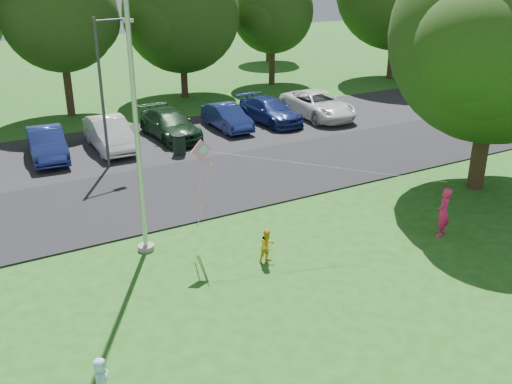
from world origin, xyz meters
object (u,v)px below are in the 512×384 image
trash_can (179,145)px  child_yellow (267,246)px  flagpole (135,118)px  big_tree (497,42)px  street_lamp (106,80)px  child_blue (101,380)px  woman (443,212)px  kite (208,165)px

trash_can → child_yellow: child_yellow is taller
flagpole → trash_can: (4.47, 8.00, -3.67)m
trash_can → big_tree: (8.42, -9.49, 5.10)m
trash_can → child_yellow: bearing=-98.8°
street_lamp → child_yellow: bearing=-94.6°
big_tree → child_yellow: 11.30m
street_lamp → child_blue: size_ratio=6.15×
big_tree → woman: big_tree is taller
big_tree → kite: bearing=177.6°
big_tree → child_yellow: big_tree is taller
trash_can → child_blue: (-7.44, -13.78, 0.01)m
street_lamp → child_yellow: street_lamp is taller
big_tree → kite: (-11.19, 0.47, -2.80)m
trash_can → kite: size_ratio=0.13×
woman → street_lamp: bearing=-87.1°
flagpole → trash_can: flagpole is taller
child_yellow → kite: bearing=120.8°
trash_can → big_tree: size_ratio=0.10×
big_tree → child_blue: (-15.86, -4.29, -5.09)m
woman → kite: kite is taller
big_tree → flagpole: bearing=173.4°
trash_can → woman: (4.15, -11.78, 0.32)m
flagpole → kite: 2.42m
flagpole → kite: (1.71, -1.02, -1.37)m
trash_can → woman: 12.49m
trash_can → kite: bearing=-107.0°
child_yellow → flagpole: bearing=131.9°
child_blue → street_lamp: bearing=12.1°
child_yellow → kite: (-1.14, 1.48, 2.26)m
kite → child_blue: bearing=-136.9°
big_tree → kite: 11.54m
woman → child_yellow: bearing=-40.8°
big_tree → street_lamp: bearing=140.2°
woman → child_yellow: (-5.78, 1.28, -0.29)m
street_lamp → kite: size_ratio=0.84×
big_tree → kite: size_ratio=1.29×
street_lamp → kite: bearing=-100.5°
flagpole → big_tree: (12.90, -1.49, 1.43)m
child_blue → woman: bearing=-50.5°
child_yellow → child_blue: (-5.81, -3.27, -0.02)m
street_lamp → big_tree: 15.02m
child_yellow → street_lamp: bearing=90.8°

